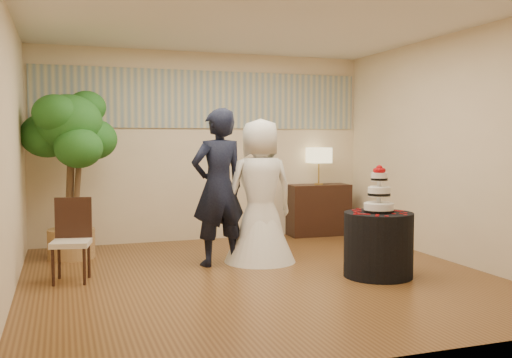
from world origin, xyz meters
name	(u,v)px	position (x,y,z in m)	size (l,w,h in m)	color
floor	(259,277)	(0.00, 0.00, 0.00)	(5.00, 5.00, 0.00)	brown
ceiling	(259,18)	(0.00, 0.00, 2.80)	(5.00, 5.00, 0.00)	white
wall_back	(204,147)	(0.00, 2.50, 1.40)	(5.00, 0.06, 2.80)	beige
wall_front	(382,156)	(0.00, -2.50, 1.40)	(5.00, 0.06, 2.80)	beige
wall_left	(9,151)	(-2.50, 0.00, 1.40)	(0.06, 5.00, 2.80)	beige
wall_right	(452,148)	(2.50, 0.00, 1.40)	(0.06, 5.00, 2.80)	beige
mural_border	(204,100)	(0.00, 2.48, 2.10)	(4.90, 0.02, 0.85)	#A4AB9B
groom	(218,187)	(-0.27, 0.72, 0.94)	(0.68, 0.45, 1.88)	black
bride	(260,191)	(0.27, 0.74, 0.88)	(0.88, 0.88, 1.76)	white
cake_table	(378,245)	(1.24, -0.41, 0.36)	(0.75, 0.75, 0.71)	black
wedding_cake	(379,189)	(1.24, -0.41, 0.97)	(0.33, 0.33, 0.52)	white
console	(318,210)	(1.79, 2.29, 0.40)	(0.96, 0.43, 0.80)	black
table_lamp	(319,166)	(1.79, 2.29, 1.09)	(0.31, 0.31, 0.58)	beige
ficus_tree	(70,172)	(-1.94, 1.70, 1.09)	(1.04, 1.04, 2.19)	#23601E
side_chair	(71,241)	(-1.96, 0.43, 0.44)	(0.41, 0.43, 0.88)	black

